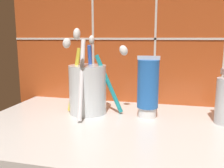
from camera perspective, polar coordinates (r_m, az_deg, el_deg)
sink_counter at (r=48.47cm, az=5.81°, el=-10.66°), size 63.32×35.72×2.00cm
tile_wall_backsplash at (r=63.45cm, az=8.62°, el=15.39°), size 73.32×1.72×47.96cm
toothbrush_cup at (r=54.88cm, az=-5.54°, el=-0.84°), size 14.54×14.09×18.46cm
toothpaste_tube at (r=51.99cm, az=8.20°, el=-0.82°), size 4.61×4.39×12.90cm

